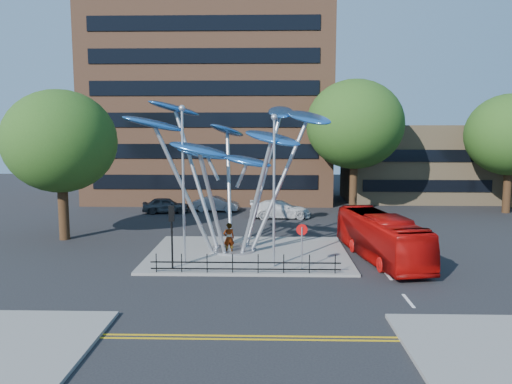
{
  "coord_description": "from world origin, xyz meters",
  "views": [
    {
      "loc": [
        0.21,
        -23.72,
        7.68
      ],
      "look_at": [
        -0.5,
        4.0,
        4.14
      ],
      "focal_mm": 35.0,
      "sensor_mm": 36.0,
      "label": 1
    }
  ],
  "objects_px": {
    "street_lamp_left": "(183,171)",
    "parked_car_left": "(166,205)",
    "parked_car_right": "(280,209)",
    "tree_far": "(511,135)",
    "leaf_sculpture": "(231,142)",
    "parked_car_mid": "(216,204)",
    "pedestrian": "(229,238)",
    "red_bus": "(381,237)",
    "street_lamp_right": "(274,177)",
    "traffic_light_island": "(172,223)",
    "tree_right": "(355,124)",
    "tree_left": "(60,142)",
    "no_entry_sign_island": "(302,239)"
  },
  "relations": [
    {
      "from": "street_lamp_right",
      "to": "parked_car_mid",
      "type": "distance_m",
      "value": 20.17
    },
    {
      "from": "red_bus",
      "to": "pedestrian",
      "type": "distance_m",
      "value": 9.02
    },
    {
      "from": "tree_far",
      "to": "parked_car_left",
      "type": "relative_size",
      "value": 2.56
    },
    {
      "from": "street_lamp_left",
      "to": "red_bus",
      "type": "xyz_separation_m",
      "value": [
        11.32,
        1.66,
        -4.0
      ]
    },
    {
      "from": "street_lamp_left",
      "to": "no_entry_sign_island",
      "type": "distance_m",
      "value": 7.47
    },
    {
      "from": "tree_far",
      "to": "street_lamp_left",
      "type": "xyz_separation_m",
      "value": [
        -26.5,
        -18.5,
        -1.75
      ]
    },
    {
      "from": "red_bus",
      "to": "street_lamp_left",
      "type": "bearing_deg",
      "value": 178.67
    },
    {
      "from": "parked_car_mid",
      "to": "traffic_light_island",
      "type": "bearing_deg",
      "value": -176.33
    },
    {
      "from": "parked_car_right",
      "to": "leaf_sculpture",
      "type": "bearing_deg",
      "value": 161.49
    },
    {
      "from": "pedestrian",
      "to": "parked_car_mid",
      "type": "distance_m",
      "value": 16.46
    },
    {
      "from": "no_entry_sign_island",
      "to": "parked_car_left",
      "type": "relative_size",
      "value": 0.58
    },
    {
      "from": "tree_left",
      "to": "street_lamp_left",
      "type": "xyz_separation_m",
      "value": [
        9.5,
        -6.5,
        -1.44
      ]
    },
    {
      "from": "traffic_light_island",
      "to": "tree_far",
      "type": "bearing_deg",
      "value": 35.84
    },
    {
      "from": "leaf_sculpture",
      "to": "no_entry_sign_island",
      "type": "distance_m",
      "value": 7.71
    },
    {
      "from": "street_lamp_left",
      "to": "parked_car_left",
      "type": "relative_size",
      "value": 2.09
    },
    {
      "from": "leaf_sculpture",
      "to": "parked_car_right",
      "type": "distance_m",
      "value": 13.92
    },
    {
      "from": "street_lamp_right",
      "to": "parked_car_left",
      "type": "distance_m",
      "value": 20.94
    },
    {
      "from": "leaf_sculpture",
      "to": "street_lamp_right",
      "type": "xyz_separation_m",
      "value": [
        2.57,
        -3.68,
        -1.78
      ]
    },
    {
      "from": "street_lamp_right",
      "to": "red_bus",
      "type": "xyz_separation_m",
      "value": [
        6.32,
        2.16,
        -3.74
      ]
    },
    {
      "from": "pedestrian",
      "to": "parked_car_left",
      "type": "height_order",
      "value": "pedestrian"
    },
    {
      "from": "pedestrian",
      "to": "parked_car_mid",
      "type": "height_order",
      "value": "pedestrian"
    },
    {
      "from": "tree_right",
      "to": "street_lamp_right",
      "type": "distance_m",
      "value": 20.64
    },
    {
      "from": "traffic_light_island",
      "to": "no_entry_sign_island",
      "type": "relative_size",
      "value": 1.4
    },
    {
      "from": "tree_left",
      "to": "red_bus",
      "type": "bearing_deg",
      "value": -13.09
    },
    {
      "from": "parked_car_right",
      "to": "tree_far",
      "type": "bearing_deg",
      "value": -84.44
    },
    {
      "from": "red_bus",
      "to": "parked_car_mid",
      "type": "xyz_separation_m",
      "value": [
        -11.48,
        16.84,
        -0.66
      ]
    },
    {
      "from": "tree_far",
      "to": "no_entry_sign_island",
      "type": "bearing_deg",
      "value": -135.75
    },
    {
      "from": "traffic_light_island",
      "to": "red_bus",
      "type": "relative_size",
      "value": 0.35
    },
    {
      "from": "traffic_light_island",
      "to": "red_bus",
      "type": "distance_m",
      "value": 12.18
    },
    {
      "from": "leaf_sculpture",
      "to": "red_bus",
      "type": "bearing_deg",
      "value": -9.72
    },
    {
      "from": "red_bus",
      "to": "tree_far",
      "type": "bearing_deg",
      "value": 38.29
    },
    {
      "from": "street_lamp_left",
      "to": "parked_car_left",
      "type": "bearing_deg",
      "value": 104.88
    },
    {
      "from": "tree_far",
      "to": "traffic_light_island",
      "type": "height_order",
      "value": "tree_far"
    },
    {
      "from": "tree_left",
      "to": "parked_car_left",
      "type": "distance_m",
      "value": 13.51
    },
    {
      "from": "traffic_light_island",
      "to": "parked_car_right",
      "type": "xyz_separation_m",
      "value": [
        6.2,
        16.25,
        -1.86
      ]
    },
    {
      "from": "pedestrian",
      "to": "parked_car_left",
      "type": "bearing_deg",
      "value": -84.71
    },
    {
      "from": "street_lamp_right",
      "to": "parked_car_right",
      "type": "xyz_separation_m",
      "value": [
        0.7,
        15.75,
        -4.34
      ]
    },
    {
      "from": "tree_right",
      "to": "street_lamp_right",
      "type": "xyz_separation_m",
      "value": [
        -7.5,
        -19.0,
        -2.94
      ]
    },
    {
      "from": "leaf_sculpture",
      "to": "no_entry_sign_island",
      "type": "relative_size",
      "value": 5.19
    },
    {
      "from": "traffic_light_island",
      "to": "tree_right",
      "type": "bearing_deg",
      "value": 56.31
    },
    {
      "from": "tree_left",
      "to": "parked_car_left",
      "type": "xyz_separation_m",
      "value": [
        4.84,
        11.05,
        -6.08
      ]
    },
    {
      "from": "tree_right",
      "to": "parked_car_right",
      "type": "relative_size",
      "value": 2.31
    },
    {
      "from": "tree_left",
      "to": "red_bus",
      "type": "distance_m",
      "value": 22.05
    },
    {
      "from": "leaf_sculpture",
      "to": "parked_car_mid",
      "type": "xyz_separation_m",
      "value": [
        -2.59,
        15.32,
        -6.18
      ]
    },
    {
      "from": "tree_left",
      "to": "parked_car_mid",
      "type": "relative_size",
      "value": 2.44
    },
    {
      "from": "tree_right",
      "to": "tree_left",
      "type": "height_order",
      "value": "tree_right"
    },
    {
      "from": "street_lamp_right",
      "to": "traffic_light_island",
      "type": "relative_size",
      "value": 2.42
    },
    {
      "from": "street_lamp_right",
      "to": "parked_car_mid",
      "type": "relative_size",
      "value": 1.96
    },
    {
      "from": "leaf_sculpture",
      "to": "pedestrian",
      "type": "height_order",
      "value": "leaf_sculpture"
    },
    {
      "from": "parked_car_left",
      "to": "leaf_sculpture",
      "type": "bearing_deg",
      "value": -161.72
    }
  ]
}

